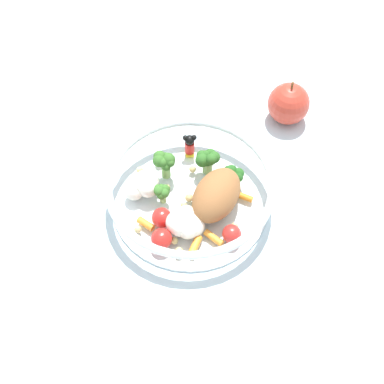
% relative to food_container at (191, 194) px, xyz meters
% --- Properties ---
extents(ground_plane, '(2.40, 2.40, 0.00)m').
position_rel_food_container_xyz_m(ground_plane, '(0.01, 0.01, -0.03)').
color(ground_plane, silver).
extents(food_container, '(0.24, 0.24, 0.07)m').
position_rel_food_container_xyz_m(food_container, '(0.00, 0.00, 0.00)').
color(food_container, white).
rests_on(food_container, ground_plane).
extents(loose_apple, '(0.07, 0.07, 0.08)m').
position_rel_food_container_xyz_m(loose_apple, '(0.23, -0.03, 0.00)').
color(loose_apple, '#BC3828').
rests_on(loose_apple, ground_plane).
extents(folded_napkin, '(0.18, 0.16, 0.01)m').
position_rel_food_container_xyz_m(folded_napkin, '(-0.22, -0.08, -0.03)').
color(folded_napkin, silver).
rests_on(folded_napkin, ground_plane).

